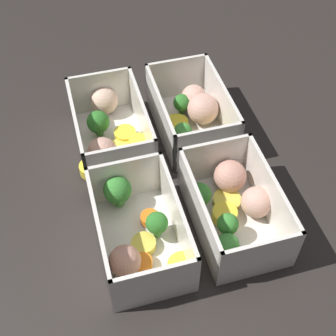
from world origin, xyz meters
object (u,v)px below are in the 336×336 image
object	(u,v)px
container_near_right	(138,232)
container_far_right	(233,204)
container_near_left	(110,134)
container_far_left	(193,116)

from	to	relation	value
container_near_right	container_far_right	bearing A→B (deg)	93.32
container_near_left	container_far_right	distance (m)	0.22
container_near_right	container_far_right	size ratio (longest dim) A/B	1.02
container_near_left	container_far_left	bearing A→B (deg)	91.00
container_near_left	container_near_right	bearing A→B (deg)	0.06
container_near_right	container_far_right	distance (m)	0.13
container_far_right	container_far_left	bearing A→B (deg)	179.95
container_far_left	container_far_right	xyz separation A→B (m)	(0.18, -0.00, 0.00)
container_near_right	container_far_left	size ratio (longest dim) A/B	0.99
container_near_right	container_near_left	bearing A→B (deg)	-179.94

